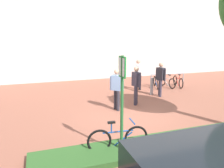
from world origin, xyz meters
TOP-DOWN VIEW (x-y plane):
  - ground_plane at (0.00, 0.00)m, footprint 60.00×60.00m
  - building_facade at (0.00, 8.36)m, footprint 28.00×1.20m
  - planter_strip at (-0.10, -2.32)m, footprint 7.00×1.10m
  - parking_sign_post at (-1.25, -2.32)m, footprint 0.08×0.36m
  - bike_at_sign at (-1.27, -2.13)m, footprint 1.68×0.42m
  - bike_rack_cluster at (4.12, 4.00)m, footprint 2.09×1.71m
  - bollard_steel at (2.40, 2.77)m, footprint 0.16×0.16m
  - person_casual_tan at (2.12, 3.88)m, footprint 0.43×0.57m
  - person_suited_dark at (0.91, 1.49)m, footprint 0.29×0.61m
  - person_suited_navy at (2.65, 2.36)m, footprint 0.37×0.58m
  - person_shirt_white at (-0.16, 1.05)m, footprint 0.48×0.45m

SIDE VIEW (x-z plane):
  - ground_plane at x=0.00m, z-range 0.00..0.00m
  - planter_strip at x=-0.10m, z-range 0.00..0.16m
  - bike_rack_cluster at x=4.12m, z-range -0.07..0.76m
  - bike_at_sign at x=-1.27m, z-range -0.08..0.78m
  - bollard_steel at x=2.40m, z-range 0.00..0.90m
  - person_casual_tan at x=2.12m, z-range 0.12..1.84m
  - person_suited_dark at x=0.91m, z-range 0.12..1.84m
  - person_suited_navy at x=2.65m, z-range 0.12..1.84m
  - person_shirt_white at x=-0.16m, z-range 0.12..1.84m
  - parking_sign_post at x=-1.25m, z-range 0.39..2.98m
  - building_facade at x=0.00m, z-range 0.00..10.00m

